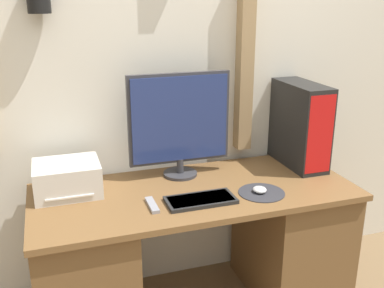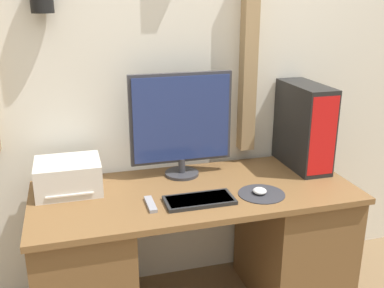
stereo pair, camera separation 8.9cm
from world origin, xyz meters
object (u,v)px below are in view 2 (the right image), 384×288
at_px(keyboard, 199,200).
at_px(mouse, 260,191).
at_px(monitor, 181,122).
at_px(printer, 68,176).
at_px(remote_control, 151,204).
at_px(computer_tower, 304,126).

relative_size(keyboard, mouse, 4.54).
height_order(monitor, printer, monitor).
bearing_deg(printer, mouse, -18.14).
relative_size(mouse, remote_control, 0.46).
height_order(mouse, printer, printer).
relative_size(computer_tower, printer, 1.50).
height_order(monitor, mouse, monitor).
bearing_deg(mouse, remote_control, 177.79).
bearing_deg(mouse, computer_tower, 37.41).
height_order(monitor, keyboard, monitor).
xyz_separation_m(monitor, computer_tower, (0.69, -0.05, -0.06)).
bearing_deg(mouse, monitor, 131.24).
distance_m(computer_tower, printer, 1.29).
relative_size(monitor, remote_control, 3.55).
relative_size(monitor, computer_tower, 1.18).
distance_m(monitor, mouse, 0.54).
bearing_deg(monitor, printer, -174.73).
height_order(keyboard, remote_control, keyboard).
distance_m(keyboard, mouse, 0.31).
relative_size(keyboard, computer_tower, 0.70).
bearing_deg(remote_control, computer_tower, 16.52).
xyz_separation_m(keyboard, mouse, (0.31, 0.00, 0.01)).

